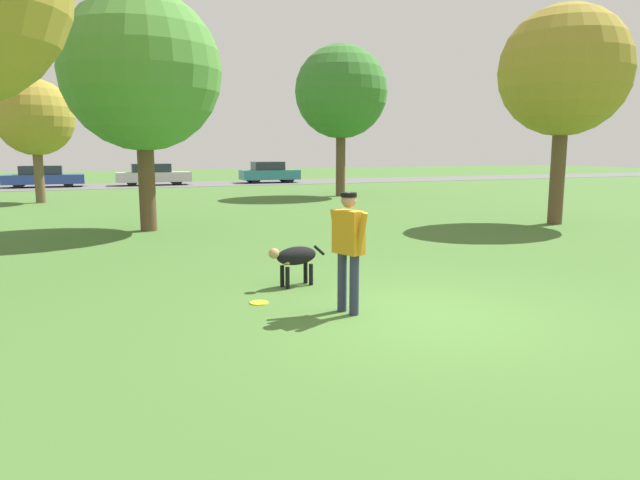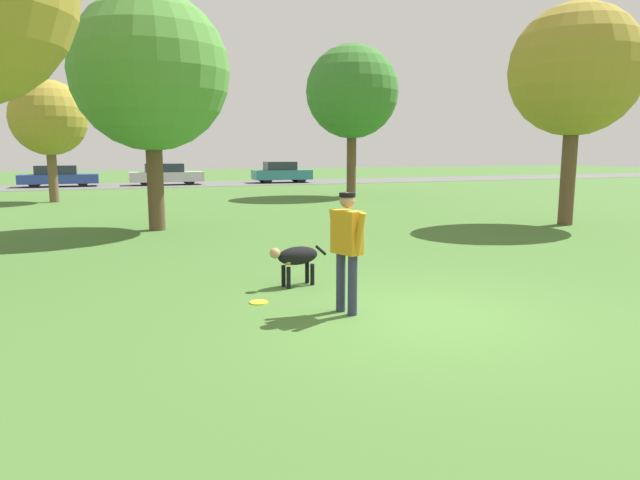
# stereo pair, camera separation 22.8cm
# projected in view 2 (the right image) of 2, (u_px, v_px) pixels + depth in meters

# --- Properties ---
(ground_plane) EXTENTS (120.00, 120.00, 0.00)m
(ground_plane) POSITION_uv_depth(u_px,v_px,m) (424.00, 316.00, 7.79)
(ground_plane) COLOR #426B2D
(far_road_strip) EXTENTS (120.00, 6.00, 0.01)m
(far_road_strip) POSITION_uv_depth(u_px,v_px,m) (170.00, 185.00, 36.88)
(far_road_strip) COLOR #5B5B59
(far_road_strip) RESTS_ON ground_plane
(person) EXTENTS (0.35, 0.70, 1.68)m
(person) POSITION_uv_depth(u_px,v_px,m) (347.00, 242.00, 7.76)
(person) COLOR #2D334C
(person) RESTS_ON ground_plane
(dog) EXTENTS (1.08, 0.46, 0.68)m
(dog) POSITION_uv_depth(u_px,v_px,m) (296.00, 257.00, 9.41)
(dog) COLOR black
(dog) RESTS_ON ground_plane
(frisbee) EXTENTS (0.27, 0.27, 0.02)m
(frisbee) POSITION_uv_depth(u_px,v_px,m) (259.00, 302.00, 8.44)
(frisbee) COLOR yellow
(frisbee) RESTS_ON ground_plane
(tree_far_right) EXTENTS (4.41, 4.41, 7.18)m
(tree_far_right) POSITION_uv_depth(u_px,v_px,m) (352.00, 92.00, 27.13)
(tree_far_right) COLOR brown
(tree_far_right) RESTS_ON ground_plane
(tree_mid_center) EXTENTS (4.27, 4.27, 6.47)m
(tree_mid_center) POSITION_uv_depth(u_px,v_px,m) (150.00, 72.00, 15.43)
(tree_mid_center) COLOR brown
(tree_mid_center) RESTS_ON ground_plane
(tree_far_left) EXTENTS (3.17, 3.17, 5.17)m
(tree_far_left) POSITION_uv_depth(u_px,v_px,m) (49.00, 118.00, 24.13)
(tree_far_left) COLOR brown
(tree_far_left) RESTS_ON ground_plane
(tree_near_right) EXTENTS (3.80, 3.80, 6.43)m
(tree_near_right) POSITION_uv_depth(u_px,v_px,m) (575.00, 71.00, 16.53)
(tree_near_right) COLOR brown
(tree_near_right) RESTS_ON ground_plane
(parked_car_blue) EXTENTS (4.51, 1.82, 1.30)m
(parked_car_blue) POSITION_uv_depth(u_px,v_px,m) (58.00, 176.00, 34.73)
(parked_car_blue) COLOR #284293
(parked_car_blue) RESTS_ON ground_plane
(parked_car_silver) EXTENTS (4.59, 1.75, 1.37)m
(parked_car_silver) POSITION_uv_depth(u_px,v_px,m) (166.00, 174.00, 36.47)
(parked_car_silver) COLOR #B7B7BC
(parked_car_silver) RESTS_ON ground_plane
(parked_car_teal) EXTENTS (4.01, 2.01, 1.43)m
(parked_car_teal) POSITION_uv_depth(u_px,v_px,m) (281.00, 172.00, 39.00)
(parked_car_teal) COLOR teal
(parked_car_teal) RESTS_ON ground_plane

